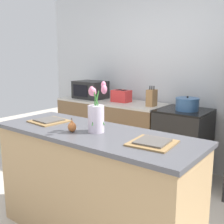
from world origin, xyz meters
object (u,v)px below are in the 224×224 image
(toaster, at_px, (121,96))
(cooking_pot, at_px, (187,104))
(knife_block, at_px, (152,98))
(plate_setting_right, at_px, (152,143))
(microwave, at_px, (90,90))
(stove_range, at_px, (183,144))
(flower_vase, at_px, (97,114))
(pear_figurine, at_px, (72,126))
(plate_setting_left, at_px, (49,121))

(toaster, relative_size, cooking_pot, 0.98)
(toaster, height_order, knife_block, knife_block)
(plate_setting_right, height_order, toaster, toaster)
(plate_setting_right, height_order, microwave, microwave)
(stove_range, relative_size, flower_vase, 2.22)
(knife_block, bearing_deg, microwave, 178.41)
(plate_setting_right, distance_m, toaster, 2.16)
(stove_range, height_order, toaster, toaster)
(stove_range, height_order, plate_setting_right, plate_setting_right)
(plate_setting_right, xyz_separation_m, microwave, (-2.01, 1.60, 0.07))
(stove_range, xyz_separation_m, toaster, (-0.98, 0.02, 0.53))
(stove_range, relative_size, knife_block, 3.32)
(flower_vase, distance_m, toaster, 1.86)
(stove_range, height_order, microwave, microwave)
(stove_range, relative_size, plate_setting_right, 2.77)
(microwave, relative_size, knife_block, 1.78)
(flower_vase, relative_size, knife_block, 1.49)
(toaster, xyz_separation_m, knife_block, (0.53, -0.05, 0.03))
(knife_block, bearing_deg, stove_range, 3.99)
(pear_figurine, height_order, plate_setting_left, pear_figurine)
(flower_vase, height_order, pear_figurine, flower_vase)
(microwave, bearing_deg, plate_setting_right, -38.58)
(flower_vase, height_order, microwave, flower_vase)
(stove_range, distance_m, knife_block, 0.72)
(stove_range, xyz_separation_m, knife_block, (-0.45, -0.03, 0.56))
(flower_vase, relative_size, cooking_pot, 1.41)
(plate_setting_left, height_order, microwave, microwave)
(toaster, xyz_separation_m, cooking_pot, (1.02, -0.04, -0.01))
(toaster, bearing_deg, cooking_pot, -2.19)
(plate_setting_right, height_order, cooking_pot, cooking_pot)
(flower_vase, bearing_deg, pear_figurine, -142.42)
(stove_range, distance_m, plate_setting_left, 1.80)
(stove_range, relative_size, plate_setting_left, 2.77)
(flower_vase, distance_m, microwave, 2.19)
(pear_figurine, bearing_deg, plate_setting_left, 165.20)
(knife_block, bearing_deg, toaster, 174.61)
(toaster, bearing_deg, plate_setting_right, -48.67)
(flower_vase, relative_size, plate_setting_left, 1.25)
(stove_range, bearing_deg, pear_figurine, -97.50)
(pear_figurine, distance_m, plate_setting_left, 0.44)
(plate_setting_left, bearing_deg, toaster, 101.56)
(flower_vase, bearing_deg, cooking_pot, 86.06)
(cooking_pot, bearing_deg, microwave, 179.29)
(plate_setting_right, bearing_deg, stove_range, 105.59)
(plate_setting_left, height_order, knife_block, knife_block)
(flower_vase, xyz_separation_m, pear_figurine, (-0.16, -0.12, -0.10))
(stove_range, distance_m, pear_figurine, 1.82)
(cooking_pot, distance_m, knife_block, 0.49)
(stove_range, distance_m, plate_setting_right, 1.74)
(plate_setting_right, relative_size, toaster, 1.16)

